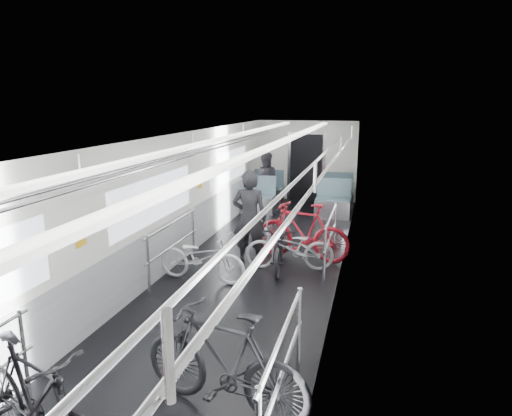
{
  "coord_description": "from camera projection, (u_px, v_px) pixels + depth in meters",
  "views": [
    {
      "loc": [
        1.98,
        -6.66,
        2.97
      ],
      "look_at": [
        0.0,
        0.95,
        1.12
      ],
      "focal_mm": 32.0,
      "sensor_mm": 36.0,
      "label": 1
    }
  ],
  "objects": [
    {
      "name": "car_shell",
      "position": [
        267.0,
        198.0,
        8.86
      ],
      "size": [
        3.02,
        14.01,
        2.41
      ],
      "color": "black",
      "rests_on": "ground"
    },
    {
      "name": "bike_right_far",
      "position": [
        303.0,
        231.0,
        8.65
      ],
      "size": [
        1.92,
        0.89,
        1.12
      ],
      "primitive_type": "imported",
      "rotation": [
        0.0,
        0.0,
        -1.77
      ],
      "color": "maroon",
      "rests_on": "floor"
    },
    {
      "name": "bike_left_far",
      "position": [
        202.0,
        257.0,
        7.64
      ],
      "size": [
        1.61,
        0.67,
        0.82
      ],
      "primitive_type": "imported",
      "rotation": [
        0.0,
        0.0,
        1.49
      ],
      "color": "silver",
      "rests_on": "floor"
    },
    {
      "name": "person_seated",
      "position": [
        265.0,
        181.0,
        12.69
      ],
      "size": [
        0.86,
        0.72,
        1.6
      ],
      "primitive_type": "imported",
      "rotation": [
        0.0,
        0.0,
        3.3
      ],
      "color": "#29262C",
      "rests_on": "floor"
    },
    {
      "name": "bike_right_near",
      "position": [
        224.0,
        361.0,
        4.37
      ],
      "size": [
        1.87,
        0.86,
        1.09
      ],
      "primitive_type": "imported",
      "rotation": [
        0.0,
        0.0,
        -1.77
      ],
      "color": "black",
      "rests_on": "floor"
    },
    {
      "name": "bike_aisle",
      "position": [
        280.0,
        246.0,
        8.23
      ],
      "size": [
        0.75,
        1.63,
        0.82
      ],
      "primitive_type": "imported",
      "rotation": [
        0.0,
        0.0,
        0.13
      ],
      "color": "black",
      "rests_on": "floor"
    },
    {
      "name": "person_standing",
      "position": [
        249.0,
        218.0,
        8.37
      ],
      "size": [
        0.68,
        0.49,
        1.76
      ],
      "primitive_type": "imported",
      "rotation": [
        0.0,
        0.0,
        3.24
      ],
      "color": "black",
      "rests_on": "floor"
    },
    {
      "name": "bike_left_mid",
      "position": [
        35.0,
        399.0,
        3.84
      ],
      "size": [
        1.8,
        1.02,
        1.05
      ],
      "primitive_type": "imported",
      "rotation": [
        0.0,
        0.0,
        1.25
      ],
      "color": "black",
      "rests_on": "floor"
    },
    {
      "name": "bike_right_mid",
      "position": [
        290.0,
        247.0,
        8.15
      ],
      "size": [
        1.65,
        0.81,
        0.83
      ],
      "primitive_type": "imported",
      "rotation": [
        0.0,
        0.0,
        -1.4
      ],
      "color": "#A0A1A4",
      "rests_on": "floor"
    }
  ]
}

